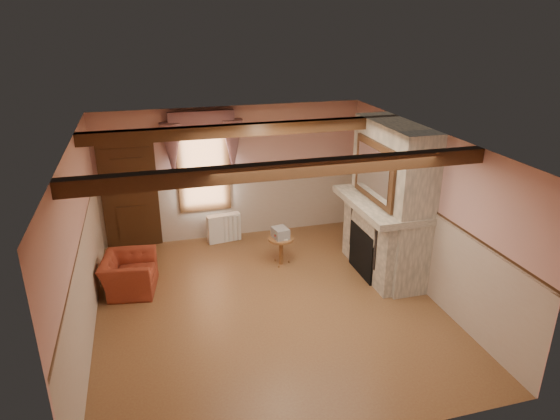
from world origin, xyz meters
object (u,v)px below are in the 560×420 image
object	(u,v)px
bowl	(385,201)
oil_lamp	(368,183)
mantel_clock	(363,182)
radiator	(224,228)
armchair	(129,274)
side_table	(281,251)

from	to	relation	value
bowl	oil_lamp	size ratio (longest dim) A/B	1.13
mantel_clock	radiator	bearing A→B (deg)	152.81
armchair	radiator	size ratio (longest dim) A/B	1.39
side_table	mantel_clock	bearing A→B (deg)	1.23
armchair	mantel_clock	size ratio (longest dim) A/B	4.06
side_table	bowl	world-z (taller)	bowl
radiator	bowl	xyz separation A→B (m)	(2.52, -2.22, 1.16)
armchair	mantel_clock	bearing A→B (deg)	-77.19
mantel_clock	oil_lamp	xyz separation A→B (m)	(0.00, -0.22, 0.04)
armchair	radiator	bearing A→B (deg)	-41.37
radiator	oil_lamp	distance (m)	3.20
radiator	mantel_clock	size ratio (longest dim) A/B	2.92
bowl	mantel_clock	xyz separation A→B (m)	(0.00, 0.93, 0.06)
armchair	radiator	xyz separation A→B (m)	(1.92, 1.58, -0.02)
bowl	oil_lamp	distance (m)	0.71
side_table	oil_lamp	distance (m)	2.09
mantel_clock	side_table	bearing A→B (deg)	-178.77
radiator	side_table	bearing A→B (deg)	-64.78
radiator	oil_lamp	bearing A→B (deg)	-39.43
radiator	bowl	size ratio (longest dim) A/B	2.22
armchair	bowl	size ratio (longest dim) A/B	3.10
radiator	bowl	bearing A→B (deg)	-49.79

